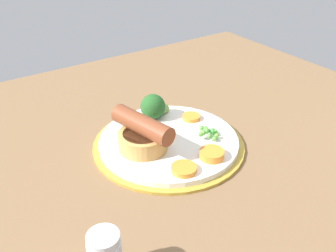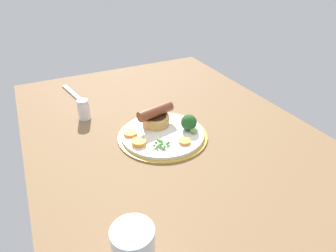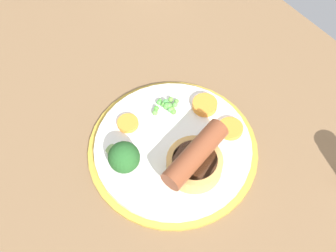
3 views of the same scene
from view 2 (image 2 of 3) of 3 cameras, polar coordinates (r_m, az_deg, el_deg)
dining_table at (r=90.27cm, az=-0.03°, el=-1.35°), size 110.00×80.00×3.00cm
dinner_plate at (r=85.64cm, az=-1.00°, el=-1.71°), size 25.62×25.62×1.40cm
sausage_pudding at (r=87.76cm, az=-2.39°, el=1.74°), size 7.99×11.66×5.96cm
pea_pile at (r=79.16cm, az=-1.40°, el=-3.19°), size 4.14×4.74×1.83cm
broccoli_floret_near at (r=85.69cm, az=4.04°, el=0.64°), size 5.70×4.59×4.59cm
carrot_slice_0 at (r=80.71cm, az=2.92°, el=-3.02°), size 3.97×3.97×0.73cm
carrot_slice_1 at (r=80.32cm, az=-5.58°, el=-3.12°), size 5.47×5.47×1.22cm
carrot_slice_3 at (r=84.64cm, az=-7.12°, el=-1.43°), size 4.10×4.10×0.79cm
fork at (r=115.84cm, az=-17.61°, el=5.90°), size 17.97×5.05×0.60cm
salt_shaker at (r=96.87cm, az=-15.75°, el=3.02°), size 3.72×3.72×6.46cm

